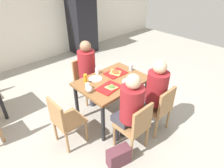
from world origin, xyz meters
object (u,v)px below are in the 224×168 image
object	(u,v)px
chair_near_right	(160,107)
foil_bundle	(89,89)
chair_far_side	(85,77)
plastic_cup_c	(88,86)
tray_red_far	(116,73)
pizza_slice_b	(115,72)
soda_can	(131,67)
paper_plate_near_edge	(129,81)
tray_red_near	(109,88)
plastic_cup_a	(97,71)
drink_fridge	(82,21)
person_in_red	(130,106)
main_table	(112,85)
paper_plate_center	(95,79)
chair_left_end	(64,119)
handbag	(119,156)
condiment_bottle	(86,79)
person_in_brown_jacket	(154,90)
plastic_cup_b	(129,85)
chair_near_left	(136,125)
person_far_side	(88,68)
pizza_slice_a	(111,87)

from	to	relation	value
chair_near_right	foil_bundle	bearing A→B (deg)	135.01
chair_far_side	plastic_cup_c	bearing A→B (deg)	-122.03
chair_far_side	tray_red_far	distance (m)	0.75
pizza_slice_b	chair_far_side	bearing A→B (deg)	107.41
soda_can	pizza_slice_b	bearing A→B (deg)	157.72
paper_plate_near_edge	pizza_slice_b	distance (m)	0.36
tray_red_near	plastic_cup_a	world-z (taller)	plastic_cup_a
plastic_cup_a	drink_fridge	bearing A→B (deg)	59.10
person_in_red	main_table	bearing A→B (deg)	66.29
paper_plate_center	plastic_cup_a	xyz separation A→B (m)	(0.14, 0.12, 0.05)
soda_can	chair_left_end	bearing A→B (deg)	-179.20
drink_fridge	handbag	bearing A→B (deg)	-119.97
main_table	chair_left_end	bearing A→B (deg)	180.00
tray_red_far	handbag	xyz separation A→B (m)	(-0.83, -0.92, -0.62)
tray_red_far	handbag	bearing A→B (deg)	-132.06
chair_far_side	foil_bundle	bearing A→B (deg)	-120.90
paper_plate_center	plastic_cup_a	distance (m)	0.19
pizza_slice_b	condiment_bottle	xyz separation A→B (m)	(-0.57, 0.09, 0.06)
chair_far_side	condiment_bottle	world-z (taller)	condiment_bottle
person_in_red	drink_fridge	xyz separation A→B (m)	(1.76, 3.50, 0.22)
main_table	plastic_cup_a	distance (m)	0.38
plastic_cup_c	condiment_bottle	xyz separation A→B (m)	(0.09, 0.16, 0.03)
person_in_brown_jacket	drink_fridge	bearing A→B (deg)	71.23
paper_plate_near_edge	plastic_cup_c	distance (m)	0.69
chair_near_right	tray_red_far	size ratio (longest dim) A/B	2.31
chair_near_right	plastic_cup_a	bearing A→B (deg)	105.47
person_in_brown_jacket	paper_plate_center	xyz separation A→B (m)	(-0.45, 0.87, 0.02)
foil_bundle	chair_near_right	bearing A→B (deg)	-44.99
paper_plate_center	main_table	bearing A→B (deg)	-52.41
paper_plate_center	pizza_slice_b	world-z (taller)	pizza_slice_b
pizza_slice_b	plastic_cup_b	bearing A→B (deg)	-110.31
tray_red_far	paper_plate_center	distance (m)	0.38
chair_near_left	drink_fridge	world-z (taller)	drink_fridge
person_far_side	drink_fridge	world-z (taller)	drink_fridge
paper_plate_center	pizza_slice_b	bearing A→B (deg)	-13.09
pizza_slice_a	plastic_cup_a	xyz separation A→B (m)	(0.14, 0.51, 0.03)
person_far_side	plastic_cup_a	size ratio (longest dim) A/B	12.42
tray_red_near	soda_can	distance (m)	0.70
main_table	plastic_cup_a	size ratio (longest dim) A/B	11.36
drink_fridge	condiment_bottle	bearing A→B (deg)	-125.02
main_table	chair_far_side	distance (m)	0.80
person_in_red	plastic_cup_b	xyz separation A→B (m)	(0.31, 0.30, 0.07)
person_in_red	handbag	xyz separation A→B (m)	(-0.35, -0.16, -0.59)
drink_fridge	plastic_cup_a	bearing A→B (deg)	-120.90
pizza_slice_a	plastic_cup_a	world-z (taller)	plastic_cup_a
main_table	paper_plate_near_edge	world-z (taller)	paper_plate_near_edge
person_in_red	condiment_bottle	distance (m)	0.88
person_in_red	pizza_slice_a	world-z (taller)	person_in_red
chair_near_right	tray_red_far	world-z (taller)	chair_near_right
chair_near_left	pizza_slice_b	world-z (taller)	chair_near_left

